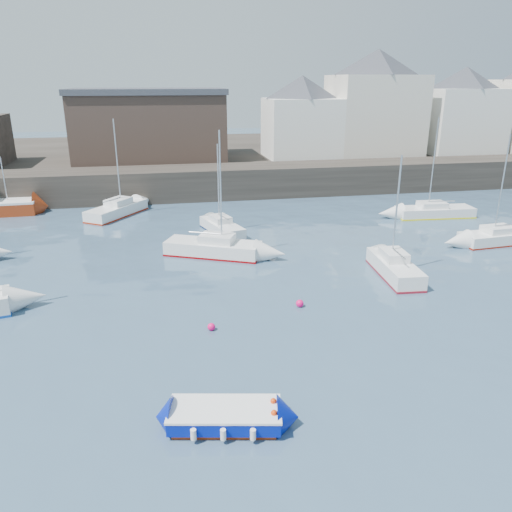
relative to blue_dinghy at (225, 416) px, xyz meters
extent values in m
plane|color=#2D4760|center=(3.59, 0.87, -0.41)|extent=(220.00, 220.00, 0.00)
cube|color=#28231E|center=(3.59, 35.87, 1.09)|extent=(90.00, 5.00, 3.00)
cube|color=#28231E|center=(3.59, 53.87, 0.99)|extent=(90.00, 32.00, 2.80)
cube|color=beige|center=(23.59, 42.87, 6.89)|extent=(10.00, 8.00, 9.00)
pyramid|color=#3A3D44|center=(23.59, 42.87, 12.79)|extent=(13.36, 13.36, 2.80)
cube|color=white|center=(34.59, 42.37, 6.14)|extent=(9.00, 7.00, 7.50)
pyramid|color=#3A3D44|center=(34.59, 42.37, 11.12)|extent=(11.88, 11.88, 2.45)
cube|color=white|center=(14.59, 42.37, 5.64)|extent=(8.00, 7.00, 6.50)
pyramid|color=#3A3D44|center=(14.59, 42.37, 10.12)|extent=(11.14, 11.14, 2.45)
cube|color=#3D2D26|center=(-2.41, 43.87, 5.89)|extent=(16.00, 10.00, 7.00)
cube|color=#3A3D44|center=(-2.41, 43.87, 9.69)|extent=(16.40, 10.40, 0.60)
cube|color=maroon|center=(0.00, 0.00, -0.32)|extent=(3.67, 2.06, 0.17)
cube|color=#021597|center=(0.00, 0.00, 0.00)|extent=(4.00, 2.31, 0.47)
cube|color=white|center=(0.00, 0.00, 0.28)|extent=(4.08, 2.35, 0.09)
cube|color=white|center=(0.00, 0.00, 0.08)|extent=(3.17, 1.69, 0.43)
cube|color=tan|center=(0.00, 0.00, 0.18)|extent=(0.48, 1.16, 0.06)
cylinder|color=white|center=(-0.77, 1.08, -0.03)|extent=(0.19, 0.19, 0.38)
cylinder|color=white|center=(-1.12, -0.70, -0.03)|extent=(0.19, 0.19, 0.38)
cylinder|color=white|center=(0.17, 0.89, -0.03)|extent=(0.19, 0.19, 0.38)
cylinder|color=white|center=(-0.17, -0.89, -0.03)|extent=(0.19, 0.19, 0.38)
cylinder|color=white|center=(1.12, 0.70, -0.03)|extent=(0.19, 0.19, 0.38)
cylinder|color=white|center=(0.77, -1.08, -0.03)|extent=(0.19, 0.19, 0.38)
cylinder|color=silver|center=(-15.01, 32.41, 2.73)|extent=(0.09, 0.09, 3.80)
cube|color=white|center=(1.57, 17.76, 0.07)|extent=(6.66, 4.55, 0.96)
cube|color=#810407|center=(1.57, 17.76, -0.34)|extent=(6.73, 4.59, 0.13)
cube|color=white|center=(1.86, 17.63, 0.82)|extent=(2.68, 2.33, 0.53)
cylinder|color=silver|center=(2.15, 17.49, 4.23)|extent=(0.11, 0.11, 7.35)
cube|color=white|center=(11.94, 11.89, 0.08)|extent=(2.15, 5.53, 0.97)
cube|color=maroon|center=(11.94, 11.89, -0.34)|extent=(2.17, 5.59, 0.13)
cube|color=white|center=(11.96, 12.16, 0.84)|extent=(1.44, 1.99, 0.54)
cylinder|color=silver|center=(11.98, 12.43, 3.68)|extent=(0.11, 0.11, 6.23)
cube|color=white|center=(22.40, 16.44, 0.01)|extent=(6.18, 2.43, 0.84)
cube|color=maroon|center=(22.40, 16.44, -0.35)|extent=(6.24, 2.46, 0.11)
cube|color=white|center=(22.10, 16.41, 0.66)|extent=(2.23, 1.62, 0.46)
cylinder|color=silver|center=(21.80, 16.38, 3.90)|extent=(0.09, 0.09, 6.94)
cube|color=white|center=(2.84, 22.83, 0.02)|extent=(3.07, 5.41, 0.84)
cube|color=#0B193D|center=(2.84, 22.83, -0.35)|extent=(3.10, 5.47, 0.11)
cube|color=white|center=(2.76, 23.07, 0.67)|extent=(1.71, 2.09, 0.47)
cylinder|color=silver|center=(2.69, 23.32, 3.40)|extent=(0.09, 0.09, 5.93)
cube|color=white|center=(21.64, 24.20, 0.01)|extent=(6.68, 2.52, 0.84)
cube|color=yellow|center=(21.64, 24.20, -0.35)|extent=(6.74, 2.54, 0.11)
cube|color=white|center=(21.31, 24.22, 0.67)|extent=(2.39, 1.72, 0.47)
cylinder|color=silver|center=(20.99, 24.24, 4.21)|extent=(0.09, 0.09, 7.54)
cube|color=white|center=(-5.53, 29.81, 0.07)|extent=(5.25, 6.33, 0.95)
cube|color=maroon|center=(-5.53, 29.81, -0.34)|extent=(5.31, 6.39, 0.13)
cube|color=white|center=(-5.35, 30.07, 0.80)|extent=(2.50, 2.68, 0.53)
cylinder|color=silver|center=(-5.17, 30.33, 4.16)|extent=(0.11, 0.11, 7.25)
sphere|color=#FF0B64|center=(0.29, 7.05, -0.41)|extent=(0.37, 0.37, 0.37)
sphere|color=#FF0B64|center=(5.13, 8.75, -0.41)|extent=(0.41, 0.41, 0.41)
sphere|color=#FF0B64|center=(0.25, 18.37, -0.41)|extent=(0.39, 0.39, 0.39)
camera|label=1|loc=(-1.67, -14.17, 10.82)|focal=35.00mm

